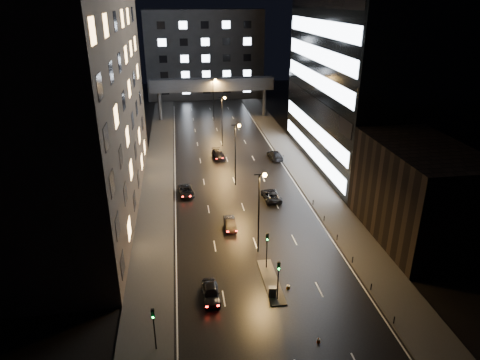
# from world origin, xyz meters

# --- Properties ---
(ground) EXTENTS (160.00, 160.00, 0.00)m
(ground) POSITION_xyz_m (0.00, 40.00, 0.00)
(ground) COLOR black
(ground) RESTS_ON ground
(sidewalk_left) EXTENTS (5.00, 110.00, 0.15)m
(sidewalk_left) POSITION_xyz_m (-12.50, 35.00, 0.07)
(sidewalk_left) COLOR #383533
(sidewalk_left) RESTS_ON ground
(sidewalk_right) EXTENTS (5.00, 110.00, 0.15)m
(sidewalk_right) POSITION_xyz_m (12.50, 35.00, 0.07)
(sidewalk_right) COLOR #383533
(sidewalk_right) RESTS_ON ground
(building_left) EXTENTS (15.00, 48.00, 40.00)m
(building_left) POSITION_xyz_m (-22.50, 24.00, 20.00)
(building_left) COLOR #2D2319
(building_left) RESTS_ON ground
(building_right_low) EXTENTS (10.00, 18.00, 12.00)m
(building_right_low) POSITION_xyz_m (20.00, 9.00, 6.00)
(building_right_low) COLOR black
(building_right_low) RESTS_ON ground
(building_right_glass) EXTENTS (20.00, 36.00, 45.00)m
(building_right_glass) POSITION_xyz_m (25.00, 36.00, 22.50)
(building_right_glass) COLOR black
(building_right_glass) RESTS_ON ground
(building_far) EXTENTS (34.00, 14.00, 25.00)m
(building_far) POSITION_xyz_m (0.00, 98.00, 12.50)
(building_far) COLOR #333335
(building_far) RESTS_ON ground
(skybridge) EXTENTS (30.00, 3.00, 10.00)m
(skybridge) POSITION_xyz_m (0.00, 70.00, 8.34)
(skybridge) COLOR #333335
(skybridge) RESTS_ON ground
(median_island) EXTENTS (1.60, 8.00, 0.15)m
(median_island) POSITION_xyz_m (0.30, 2.00, 0.07)
(median_island) COLOR #383533
(median_island) RESTS_ON ground
(traffic_signal_near) EXTENTS (0.28, 0.34, 4.40)m
(traffic_signal_near) POSITION_xyz_m (0.30, 4.49, 3.09)
(traffic_signal_near) COLOR black
(traffic_signal_near) RESTS_ON median_island
(traffic_signal_far) EXTENTS (0.28, 0.34, 4.40)m
(traffic_signal_far) POSITION_xyz_m (0.30, -1.01, 3.09)
(traffic_signal_far) COLOR black
(traffic_signal_far) RESTS_ON median_island
(traffic_signal_corner) EXTENTS (0.28, 0.34, 4.40)m
(traffic_signal_corner) POSITION_xyz_m (-11.50, -6.01, 2.94)
(traffic_signal_corner) COLOR black
(traffic_signal_corner) RESTS_ON ground
(bollard_row) EXTENTS (0.12, 25.12, 0.90)m
(bollard_row) POSITION_xyz_m (10.20, 6.50, 0.45)
(bollard_row) COLOR black
(bollard_row) RESTS_ON ground
(streetlight_near) EXTENTS (1.45, 0.50, 10.15)m
(streetlight_near) POSITION_xyz_m (0.16, 8.00, 6.50)
(streetlight_near) COLOR black
(streetlight_near) RESTS_ON ground
(streetlight_mid_a) EXTENTS (1.45, 0.50, 10.15)m
(streetlight_mid_a) POSITION_xyz_m (0.16, 28.00, 6.50)
(streetlight_mid_a) COLOR black
(streetlight_mid_a) RESTS_ON ground
(streetlight_mid_b) EXTENTS (1.45, 0.50, 10.15)m
(streetlight_mid_b) POSITION_xyz_m (0.16, 48.00, 6.50)
(streetlight_mid_b) COLOR black
(streetlight_mid_b) RESTS_ON ground
(streetlight_far) EXTENTS (1.45, 0.50, 10.15)m
(streetlight_far) POSITION_xyz_m (0.16, 68.00, 6.50)
(streetlight_far) COLOR black
(streetlight_far) RESTS_ON ground
(car_away_a) EXTENTS (1.83, 4.25, 1.43)m
(car_away_a) POSITION_xyz_m (-6.27, 0.21, 0.72)
(car_away_a) COLOR black
(car_away_a) RESTS_ON ground
(car_away_b) EXTENTS (1.39, 3.94, 1.30)m
(car_away_b) POSITION_xyz_m (-2.62, 14.12, 0.65)
(car_away_b) COLOR black
(car_away_b) RESTS_ON ground
(car_away_c) EXTENTS (2.67, 4.88, 1.30)m
(car_away_c) POSITION_xyz_m (-8.04, 25.33, 0.65)
(car_away_c) COLOR black
(car_away_c) RESTS_ON ground
(car_away_d) EXTENTS (2.55, 5.07, 1.41)m
(car_away_d) POSITION_xyz_m (-1.50, 40.88, 0.71)
(car_away_d) COLOR black
(car_away_d) RESTS_ON ground
(car_toward_a) EXTENTS (2.57, 5.11, 1.39)m
(car_toward_a) POSITION_xyz_m (4.56, 21.87, 0.69)
(car_toward_a) COLOR black
(car_toward_a) RESTS_ON ground
(car_toward_b) EXTENTS (2.52, 5.34, 1.51)m
(car_toward_b) POSITION_xyz_m (9.00, 39.03, 0.75)
(car_toward_b) COLOR black
(car_toward_b) RESTS_ON ground
(utility_cabinet) EXTENTS (0.83, 0.68, 1.09)m
(utility_cabinet) POSITION_xyz_m (-0.10, -0.54, 0.69)
(utility_cabinet) COLOR #525254
(utility_cabinet) RESTS_ON median_island
(cone_a) EXTENTS (0.44, 0.44, 0.55)m
(cone_a) POSITION_xyz_m (2.62, -7.13, 0.28)
(cone_a) COLOR #FF5B0D
(cone_a) RESTS_ON ground
(cone_b) EXTENTS (0.43, 0.43, 0.56)m
(cone_b) POSITION_xyz_m (1.83, 0.65, 0.28)
(cone_b) COLOR orange
(cone_b) RESTS_ON ground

